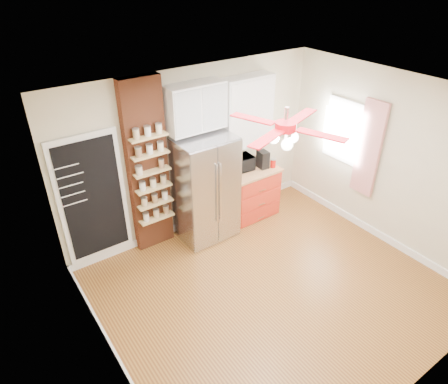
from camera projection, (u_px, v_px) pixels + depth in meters
floor at (272, 288)px, 5.63m from camera, size 4.50×4.50×0.00m
ceiling at (288, 103)px, 4.24m from camera, size 4.50×4.50×0.00m
wall_back at (194, 152)px, 6.34m from camera, size 4.50×0.02×2.70m
wall_front at (430, 310)px, 3.53m from camera, size 4.50×0.02×2.70m
wall_left at (103, 283)px, 3.82m from camera, size 0.02×4.00×2.70m
wall_right at (390, 162)px, 6.05m from camera, size 0.02×4.00×2.70m
chalkboard at (93, 199)px, 5.60m from camera, size 0.95×0.05×1.95m
brick_pillar at (148, 168)px, 5.86m from camera, size 0.60×0.16×2.70m
fridge at (205, 188)px, 6.30m from camera, size 0.90×0.70×1.75m
upper_glass_cabinet at (195, 107)px, 5.78m from camera, size 0.90×0.35×0.70m
red_cabinet at (250, 192)px, 7.03m from camera, size 0.94×0.64×0.90m
upper_shelf_unit at (246, 112)px, 6.42m from camera, size 0.90×0.30×1.15m
window at (344, 131)px, 6.57m from camera, size 0.04×0.75×1.05m
curtain at (369, 149)px, 6.21m from camera, size 0.06×0.40×1.55m
ceiling_fan at (285, 127)px, 4.38m from camera, size 1.40×1.40×0.44m
toaster_oven at (240, 164)px, 6.72m from camera, size 0.47×0.33×0.25m
coffee_maker at (263, 159)px, 6.79m from camera, size 0.17×0.21×0.30m
canister_left at (273, 163)px, 6.84m from camera, size 0.11×0.11×0.14m
canister_right at (267, 160)px, 6.94m from camera, size 0.12×0.12×0.15m
pantry_jar_oats at (139, 171)px, 5.62m from camera, size 0.10×0.10×0.12m
pantry_jar_beans at (161, 164)px, 5.80m from camera, size 0.09×0.09×0.13m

